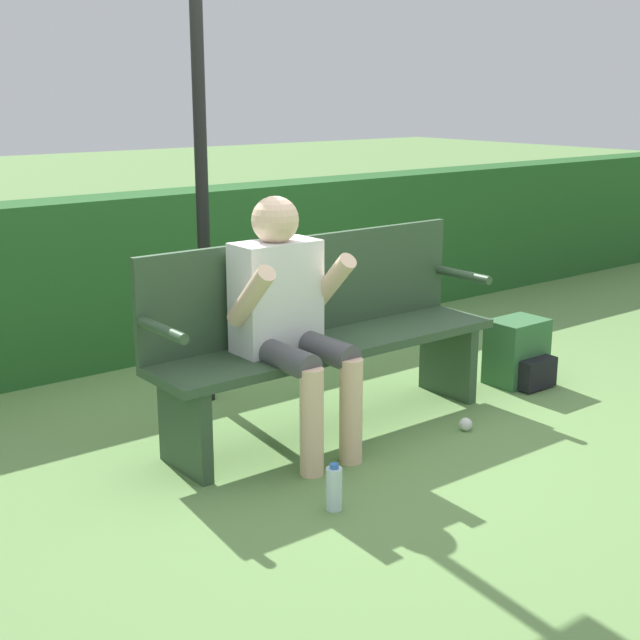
{
  "coord_description": "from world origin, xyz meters",
  "views": [
    {
      "loc": [
        -2.74,
        -3.4,
        1.73
      ],
      "look_at": [
        -0.15,
        -0.1,
        0.63
      ],
      "focal_mm": 50.0,
      "sensor_mm": 36.0,
      "label": 1
    }
  ],
  "objects_px": {
    "park_bench": "(322,332)",
    "signpost": "(200,131)",
    "water_bottle": "(334,488)",
    "backpack": "(519,354)",
    "person_seated": "(288,310)"
  },
  "relations": [
    {
      "from": "person_seated",
      "to": "backpack",
      "type": "relative_size",
      "value": 3.16
    },
    {
      "from": "water_bottle",
      "to": "signpost",
      "type": "xyz_separation_m",
      "value": [
        0.3,
        1.5,
        1.41
      ]
    },
    {
      "from": "park_bench",
      "to": "water_bottle",
      "type": "height_order",
      "value": "park_bench"
    },
    {
      "from": "person_seated",
      "to": "park_bench",
      "type": "bearing_deg",
      "value": 22.6
    },
    {
      "from": "backpack",
      "to": "water_bottle",
      "type": "xyz_separation_m",
      "value": [
        -1.92,
        -0.61,
        -0.09
      ]
    },
    {
      "from": "park_bench",
      "to": "water_bottle",
      "type": "distance_m",
      "value": 1.07
    },
    {
      "from": "person_seated",
      "to": "backpack",
      "type": "bearing_deg",
      "value": -2.13
    },
    {
      "from": "park_bench",
      "to": "backpack",
      "type": "height_order",
      "value": "park_bench"
    },
    {
      "from": "park_bench",
      "to": "person_seated",
      "type": "relative_size",
      "value": 1.59
    },
    {
      "from": "park_bench",
      "to": "water_bottle",
      "type": "bearing_deg",
      "value": -125.22
    },
    {
      "from": "park_bench",
      "to": "signpost",
      "type": "bearing_deg",
      "value": 110.91
    },
    {
      "from": "person_seated",
      "to": "signpost",
      "type": "height_order",
      "value": "signpost"
    },
    {
      "from": "water_bottle",
      "to": "person_seated",
      "type": "bearing_deg",
      "value": 69.05
    },
    {
      "from": "water_bottle",
      "to": "signpost",
      "type": "bearing_deg",
      "value": 78.81
    },
    {
      "from": "person_seated",
      "to": "signpost",
      "type": "xyz_separation_m",
      "value": [
        0.04,
        0.83,
        0.81
      ]
    }
  ]
}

